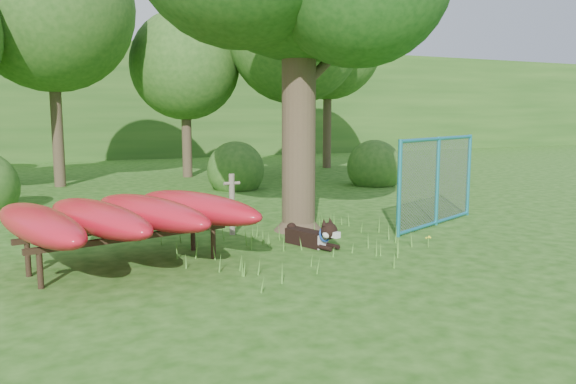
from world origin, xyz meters
name	(u,v)px	position (x,y,z in m)	size (l,w,h in m)	color
ground	(309,266)	(0.00, 0.00, 0.00)	(80.00, 80.00, 0.00)	#1C490E
wooden_post	(232,203)	(-0.33, 2.65, 0.64)	(0.32, 0.11, 1.20)	#6E6352
kayak_rack	(125,215)	(-2.60, 1.12, 0.82)	(4.08, 3.64, 1.07)	black
husky_dog	(314,236)	(0.66, 1.08, 0.20)	(0.64, 1.26, 0.57)	black
fence_section	(437,181)	(3.94, 1.75, 0.94)	(2.98, 1.37, 3.13)	teal
wildflower_clump	(428,238)	(2.48, 0.19, 0.16)	(0.10, 0.08, 0.20)	#51912F
bg_tree_b	(50,9)	(-3.00, 12.00, 5.61)	(5.20, 5.20, 8.22)	#3E3022
bg_tree_c	(185,65)	(1.50, 13.00, 4.11)	(4.00, 4.00, 6.12)	#3E3022
bg_tree_d	(295,37)	(5.00, 11.00, 5.08)	(4.80, 4.80, 7.50)	#3E3022
bg_tree_e	(328,46)	(8.00, 14.00, 5.23)	(4.60, 4.60, 7.55)	#3E3022
shrub_right	(374,185)	(6.50, 8.00, 0.00)	(1.80, 1.80, 1.80)	#29541B
shrub_mid	(236,189)	(2.00, 9.00, 0.00)	(1.80, 1.80, 1.80)	#29541B
wooded_hillside	(97,103)	(0.00, 28.00, 3.00)	(80.00, 12.00, 6.00)	#29541B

